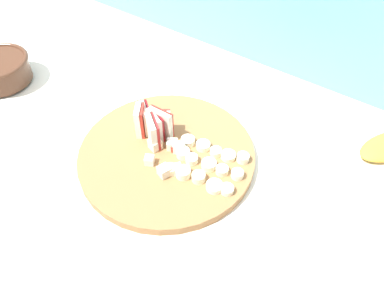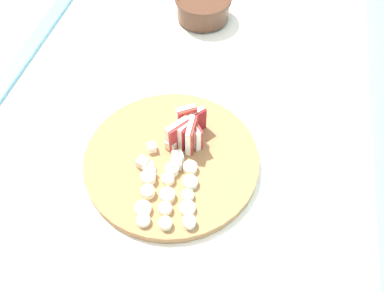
# 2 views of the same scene
# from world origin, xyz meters

# --- Properties ---
(ground) EXTENTS (10.00, 10.00, 0.00)m
(ground) POSITION_xyz_m (0.00, 0.00, 0.00)
(ground) COLOR gray
(tiled_countertop) EXTENTS (1.56, 0.83, 0.88)m
(tiled_countertop) POSITION_xyz_m (0.00, -0.00, 0.43)
(tiled_countertop) COLOR silver
(tiled_countertop) RESTS_ON ground
(tile_backsplash) EXTENTS (2.40, 0.04, 1.27)m
(tile_backsplash) POSITION_xyz_m (0.00, 0.44, 0.64)
(tile_backsplash) COLOR #5BA3C1
(tile_backsplash) RESTS_ON ground
(cutting_board) EXTENTS (0.34, 0.34, 0.02)m
(cutting_board) POSITION_xyz_m (0.13, 0.03, 0.88)
(cutting_board) COLOR olive
(cutting_board) RESTS_ON tiled_countertop
(apple_wedge_fan) EXTENTS (0.09, 0.07, 0.06)m
(apple_wedge_fan) POSITION_xyz_m (0.08, 0.05, 0.91)
(apple_wedge_fan) COLOR #B22D23
(apple_wedge_fan) RESTS_ON cutting_board
(apple_dice_pile) EXTENTS (0.10, 0.09, 0.02)m
(apple_dice_pile) POSITION_xyz_m (0.14, 0.02, 0.89)
(apple_dice_pile) COLOR #EFE5CC
(apple_dice_pile) RESTS_ON cutting_board
(banana_slice_rows) EXTENTS (0.15, 0.12, 0.02)m
(banana_slice_rows) POSITION_xyz_m (0.21, 0.04, 0.89)
(banana_slice_rows) COLOR beige
(banana_slice_rows) RESTS_ON cutting_board
(ceramic_bowl) EXTENTS (0.15, 0.15, 0.06)m
(ceramic_bowl) POSITION_xyz_m (-0.34, -0.01, 0.90)
(ceramic_bowl) COLOR #4C2D1E
(ceramic_bowl) RESTS_ON tiled_countertop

